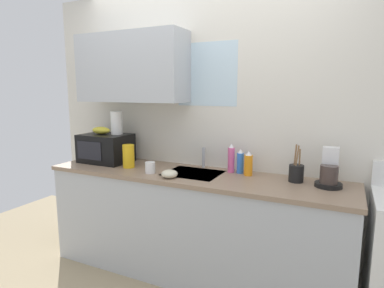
% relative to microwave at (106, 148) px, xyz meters
% --- Properties ---
extents(kitchen_wall_assembly, '(3.34, 0.42, 2.50)m').
position_rel_microwave_xyz_m(kitchen_wall_assembly, '(0.81, 0.26, 0.33)').
color(kitchen_wall_assembly, silver).
rests_on(kitchen_wall_assembly, ground).
extents(counter_unit, '(2.57, 0.63, 0.90)m').
position_rel_microwave_xyz_m(counter_unit, '(0.95, -0.05, -0.58)').
color(counter_unit, '#B2B7BC').
rests_on(counter_unit, ground).
extents(sink_faucet, '(0.03, 0.03, 0.18)m').
position_rel_microwave_xyz_m(sink_faucet, '(0.95, 0.19, -0.04)').
color(sink_faucet, '#B2B5BA').
rests_on(sink_faucet, counter_unit).
extents(microwave, '(0.46, 0.35, 0.27)m').
position_rel_microwave_xyz_m(microwave, '(0.00, 0.00, 0.00)').
color(microwave, black).
rests_on(microwave, counter_unit).
extents(banana_bunch, '(0.20, 0.11, 0.07)m').
position_rel_microwave_xyz_m(banana_bunch, '(-0.05, 0.00, 0.17)').
color(banana_bunch, gold).
rests_on(banana_bunch, microwave).
extents(paper_towel_roll, '(0.11, 0.11, 0.22)m').
position_rel_microwave_xyz_m(paper_towel_roll, '(0.10, 0.05, 0.24)').
color(paper_towel_roll, white).
rests_on(paper_towel_roll, microwave).
extents(coffee_maker, '(0.19, 0.21, 0.28)m').
position_rel_microwave_xyz_m(coffee_maker, '(2.00, 0.06, -0.03)').
color(coffee_maker, black).
rests_on(coffee_maker, counter_unit).
extents(dish_soap_bottle_pink, '(0.06, 0.06, 0.25)m').
position_rel_microwave_xyz_m(dish_soap_bottle_pink, '(1.23, 0.14, -0.02)').
color(dish_soap_bottle_pink, '#E55999').
rests_on(dish_soap_bottle_pink, counter_unit).
extents(dish_soap_bottle_blue, '(0.06, 0.06, 0.21)m').
position_rel_microwave_xyz_m(dish_soap_bottle_blue, '(1.31, 0.14, -0.04)').
color(dish_soap_bottle_blue, blue).
rests_on(dish_soap_bottle_blue, counter_unit).
extents(dish_soap_bottle_orange, '(0.07, 0.07, 0.20)m').
position_rel_microwave_xyz_m(dish_soap_bottle_orange, '(1.39, 0.10, -0.04)').
color(dish_soap_bottle_orange, orange).
rests_on(dish_soap_bottle_orange, counter_unit).
extents(cereal_canister, '(0.10, 0.10, 0.21)m').
position_rel_microwave_xyz_m(cereal_canister, '(0.34, -0.10, -0.03)').
color(cereal_canister, gold).
rests_on(cereal_canister, counter_unit).
extents(mug_white, '(0.08, 0.08, 0.09)m').
position_rel_microwave_xyz_m(mug_white, '(0.63, -0.19, -0.09)').
color(mug_white, white).
rests_on(mug_white, counter_unit).
extents(utensil_crock, '(0.11, 0.11, 0.29)m').
position_rel_microwave_xyz_m(utensil_crock, '(1.77, 0.07, -0.06)').
color(utensil_crock, black).
rests_on(utensil_crock, counter_unit).
extents(small_bowl, '(0.13, 0.13, 0.06)m').
position_rel_microwave_xyz_m(small_bowl, '(0.85, -0.25, -0.10)').
color(small_bowl, beige).
rests_on(small_bowl, counter_unit).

